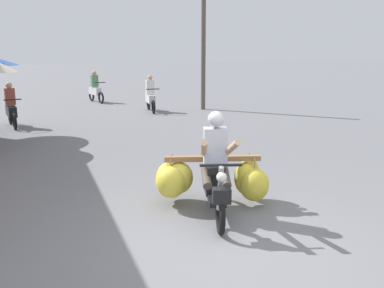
{
  "coord_description": "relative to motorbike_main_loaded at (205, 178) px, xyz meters",
  "views": [
    {
      "loc": [
        -2.1,
        -4.59,
        2.49
      ],
      "look_at": [
        0.32,
        1.95,
        0.9
      ],
      "focal_mm": 40.36,
      "sensor_mm": 36.0,
      "label": 1
    }
  ],
  "objects": [
    {
      "name": "motorbike_distant_far_ahead",
      "position": [
        0.25,
        13.84,
        0.08
      ],
      "size": [
        0.62,
        1.59,
        1.4
      ],
      "color": "black",
      "rests_on": "ground"
    },
    {
      "name": "motorbike_distant_ahead_right",
      "position": [
        1.84,
        10.21,
        0.08
      ],
      "size": [
        0.5,
        1.62,
        1.4
      ],
      "color": "black",
      "rests_on": "ground"
    },
    {
      "name": "utility_pole",
      "position": [
        3.98,
        10.07,
        2.07
      ],
      "size": [
        0.18,
        0.18,
        5.13
      ],
      "primitive_type": "cylinder",
      "color": "brown",
      "rests_on": "ground"
    },
    {
      "name": "ground_plane",
      "position": [
        -0.33,
        -1.36,
        -0.49
      ],
      "size": [
        120.0,
        120.0,
        0.0
      ],
      "primitive_type": "plane",
      "color": "slate"
    },
    {
      "name": "motorbike_distant_ahead_left",
      "position": [
        -3.09,
        8.55,
        0.08
      ],
      "size": [
        0.53,
        1.61,
        1.4
      ],
      "color": "black",
      "rests_on": "ground"
    },
    {
      "name": "motorbike_main_loaded",
      "position": [
        0.0,
        0.0,
        0.0
      ],
      "size": [
        1.82,
        2.03,
        1.58
      ],
      "color": "black",
      "rests_on": "ground"
    }
  ]
}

